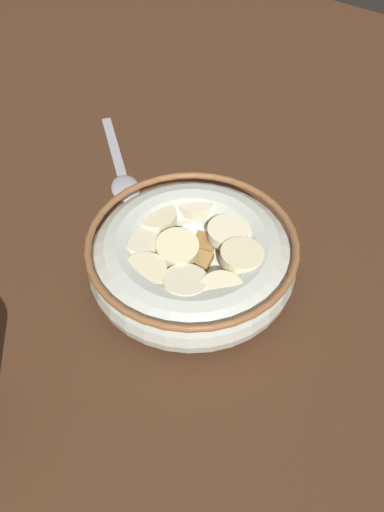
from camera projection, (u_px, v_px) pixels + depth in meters
ground_plane at (192, 286)px, 49.17cm from camera, size 114.75×114.75×2.00cm
cereal_bowl at (192, 258)px, 46.39cm from camera, size 17.32×17.32×5.36cm
spoon at (122, 173)px, 57.43cm from camera, size 12.31×10.63×0.80cm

